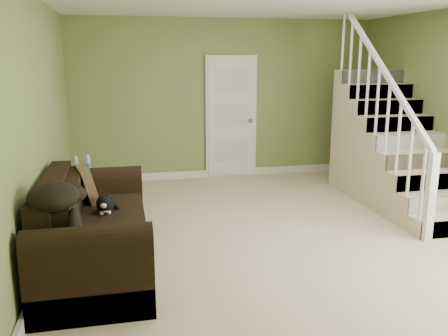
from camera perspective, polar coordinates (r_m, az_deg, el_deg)
name	(u,v)px	position (r m, az deg, el deg)	size (l,w,h in m)	color
floor	(275,232)	(5.60, 6.13, -7.61)	(5.00, 5.50, 0.01)	#C6AF8F
wall_back	(225,100)	(7.92, 0.09, 8.24)	(5.00, 0.04, 2.60)	olive
wall_front	(437,184)	(2.86, 24.22, -1.75)	(5.00, 0.04, 2.60)	olive
wall_left	(38,127)	(5.08, -21.46, 4.57)	(0.04, 5.50, 2.60)	olive
baseboard_back	(225,173)	(8.10, 0.14, -0.56)	(5.00, 0.04, 0.12)	white
baseboard_left	(52,244)	(5.38, -20.03, -8.57)	(0.04, 5.50, 0.12)	white
door	(231,117)	(7.93, 0.88, 6.11)	(0.86, 0.12, 2.02)	white
staircase	(389,154)	(7.10, 19.23, 1.56)	(1.00, 2.51, 2.82)	#C6AF8F
sofa	(91,233)	(4.76, -15.66, -7.56)	(0.96, 2.22, 0.88)	black
side_table	(85,194)	(6.28, -16.42, -3.00)	(0.54, 0.54, 0.80)	black
cat	(106,203)	(4.86, -14.06, -4.14)	(0.23, 0.48, 0.23)	black
banana	(117,229)	(4.32, -12.69, -7.20)	(0.05, 0.17, 0.05)	yellow
throw_pillow	(88,184)	(5.25, -16.08, -1.85)	(0.10, 0.39, 0.39)	#533421
throw_blanket	(54,196)	(3.98, -19.82, -3.24)	(0.39, 0.51, 0.21)	black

